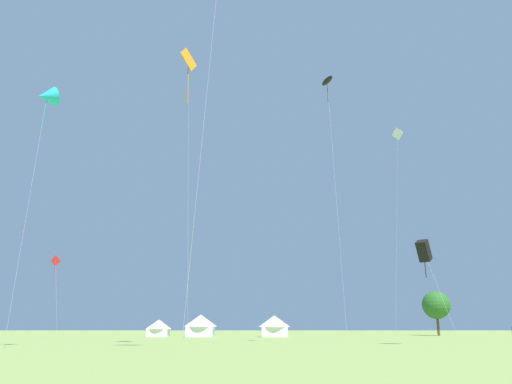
{
  "coord_description": "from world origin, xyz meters",
  "views": [
    {
      "loc": [
        0.41,
        -5.84,
        1.48
      ],
      "look_at": [
        0.0,
        32.0,
        11.96
      ],
      "focal_mm": 34.19,
      "sensor_mm": 36.0,
      "label": 1
    }
  ],
  "objects": [
    {
      "name": "tree_distant_left",
      "position": [
        30.85,
        81.39,
        5.1
      ],
      "size": [
        4.76,
        4.76,
        7.5
      ],
      "color": "brown",
      "rests_on": "ground"
    },
    {
      "name": "festival_tent_right",
      "position": [
        -15.17,
        70.49,
        1.39
      ],
      "size": [
        3.87,
        3.87,
        2.51
      ],
      "color": "white",
      "rests_on": "ground"
    },
    {
      "name": "kite_black_box",
      "position": [
        14.52,
        36.36,
        7.82
      ],
      "size": [
        2.44,
        2.8,
        8.83
      ],
      "color": "black",
      "rests_on": "ground"
    },
    {
      "name": "festival_tent_left",
      "position": [
        -8.82,
        70.49,
        1.8
      ],
      "size": [
        4.99,
        4.99,
        3.24
      ],
      "color": "white",
      "rests_on": "ground"
    },
    {
      "name": "kite_cyan_delta",
      "position": [
        -15.82,
        27.6,
        18.3
      ],
      "size": [
        2.2,
        2.21,
        19.21
      ],
      "color": "#1EB7CC",
      "rests_on": "ground"
    },
    {
      "name": "kite_white_diamond",
      "position": [
        17.85,
        52.5,
        24.19
      ],
      "size": [
        2.94,
        1.17,
        26.13
      ],
      "color": "white",
      "rests_on": "ground"
    },
    {
      "name": "festival_tent_center",
      "position": [
        2.36,
        70.49,
        1.73
      ],
      "size": [
        4.8,
        4.8,
        3.12
      ],
      "color": "white",
      "rests_on": "ground"
    },
    {
      "name": "kite_red_diamond",
      "position": [
        -26.81,
        58.38,
        9.6
      ],
      "size": [
        2.73,
        1.87,
        10.64
      ],
      "color": "red",
      "rests_on": "ground"
    },
    {
      "name": "kite_black_parafoil",
      "position": [
        6.95,
        37.4,
        24.66
      ],
      "size": [
        1.3,
        3.38,
        25.1
      ],
      "color": "black",
      "rests_on": "ground"
    },
    {
      "name": "kite_orange_diamond",
      "position": [
        -6.08,
        33.12,
        24.23
      ],
      "size": [
        1.55,
        2.35,
        25.96
      ],
      "color": "orange",
      "rests_on": "ground"
    }
  ]
}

